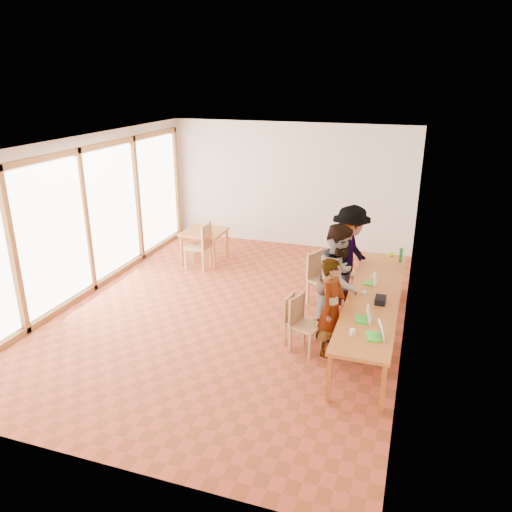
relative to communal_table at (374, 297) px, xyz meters
The scene contains 25 objects.
ground 2.60m from the communal_table, behind, with size 8.00×8.00×0.00m, color #AC4129.
wall_back 4.92m from the communal_table, 121.02° to the left, with size 6.00×0.10×3.00m, color beige.
wall_front 4.65m from the communal_table, 123.04° to the right, with size 6.00×0.10×3.00m, color beige.
wall_right 0.95m from the communal_table, 17.42° to the left, with size 0.10×8.00×3.00m, color beige.
window_wall 5.52m from the communal_table, behind, with size 0.10×8.00×3.00m, color white.
ceiling 3.41m from the communal_table, behind, with size 6.00×8.00×0.04m, color white.
communal_table is the anchor object (origin of this frame).
side_table 4.59m from the communal_table, 150.10° to the left, with size 0.90×0.90×0.75m.
chair_near 1.26m from the communal_table, 143.82° to the right, with size 0.52×0.52×0.47m.
chair_mid 1.32m from the communal_table, 153.82° to the right, with size 0.43×0.43×0.43m.
chair_far 1.52m from the communal_table, 136.86° to the left, with size 0.60×0.60×0.52m.
chair_empty 1.80m from the communal_table, 114.78° to the left, with size 0.48×0.48×0.42m.
chair_spare 4.31m from the communal_table, 153.67° to the left, with size 0.49×0.49×0.55m.
person_near 0.90m from the communal_table, 128.00° to the right, with size 0.56×0.37×1.54m, color gray.
person_mid 0.62m from the communal_table, behind, with size 0.92×0.71×1.88m, color gray.
person_far 1.26m from the communal_table, 117.41° to the left, with size 1.22×0.70×1.89m, color gray.
laptop_near 1.40m from the communal_table, 82.59° to the right, with size 0.28×0.30×0.22m.
laptop_mid 0.96m from the communal_table, 91.78° to the right, with size 0.24×0.27×0.22m.
laptop_far 0.44m from the communal_table, 100.63° to the left, with size 0.21×0.23×0.18m.
yellow_mug 1.89m from the communal_table, 86.30° to the left, with size 0.11×0.11×0.09m, color #FDFB22.
green_bottle 1.67m from the communal_table, 79.31° to the left, with size 0.07×0.07×0.28m, color #227E34.
clear_glass 1.43m from the communal_table, 95.74° to the right, with size 0.07×0.07×0.09m, color silver.
condiment_cup 0.18m from the communal_table, 156.39° to the right, with size 0.08×0.08×0.06m, color white.
pink_phone 0.17m from the communal_table, 59.72° to the right, with size 0.05×0.10×0.01m, color #D4415E.
black_pouch 0.31m from the communal_table, 66.50° to the right, with size 0.16×0.26×0.09m, color black.
Camera 1 is at (3.00, -7.62, 4.07)m, focal length 35.00 mm.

